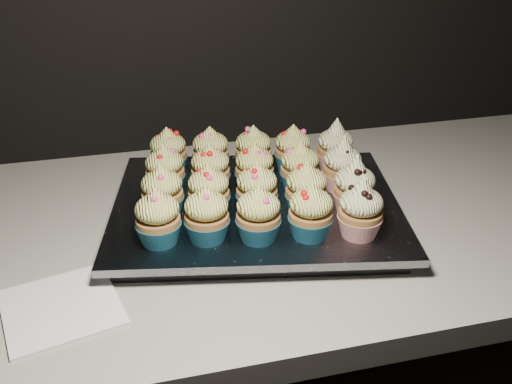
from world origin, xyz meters
TOP-DOWN VIEW (x-y plane):
  - worktop at (0.00, 1.70)m, footprint 2.44×0.64m
  - napkin at (-0.48, 1.53)m, footprint 0.17×0.17m
  - baking_tray at (-0.19, 1.68)m, footprint 0.46×0.38m
  - foil_lining at (-0.19, 1.68)m, footprint 0.50×0.42m
  - cupcake_0 at (-0.35, 1.60)m, footprint 0.06×0.06m
  - cupcake_1 at (-0.28, 1.60)m, footprint 0.06×0.06m
  - cupcake_2 at (-0.21, 1.58)m, footprint 0.06×0.06m
  - cupcake_3 at (-0.14, 1.57)m, footprint 0.06×0.06m
  - cupcake_4 at (-0.07, 1.55)m, footprint 0.06×0.06m
  - cupcake_5 at (-0.33, 1.68)m, footprint 0.06×0.06m
  - cupcake_6 at (-0.27, 1.66)m, footprint 0.06×0.06m
  - cupcake_7 at (-0.20, 1.65)m, footprint 0.06×0.06m
  - cupcake_8 at (-0.13, 1.63)m, footprint 0.06×0.06m
  - cupcake_9 at (-0.05, 1.62)m, footprint 0.06×0.06m
  - cupcake_10 at (-0.32, 1.75)m, footprint 0.06×0.06m
  - cupcake_11 at (-0.25, 1.73)m, footprint 0.06×0.06m
  - cupcake_12 at (-0.18, 1.72)m, footprint 0.06×0.06m
  - cupcake_13 at (-0.11, 1.71)m, footprint 0.06×0.06m
  - cupcake_14 at (-0.04, 1.69)m, footprint 0.06×0.06m
  - cupcake_15 at (-0.31, 1.82)m, footprint 0.06×0.06m
  - cupcake_16 at (-0.24, 1.80)m, footprint 0.06×0.06m
  - cupcake_17 at (-0.17, 1.79)m, footprint 0.06×0.06m
  - cupcake_18 at (-0.10, 1.78)m, footprint 0.06×0.06m
  - cupcake_19 at (-0.03, 1.76)m, footprint 0.06×0.06m

SIDE VIEW (x-z plane):
  - worktop at x=0.00m, z-range 0.86..0.90m
  - napkin at x=-0.48m, z-range 0.90..0.90m
  - baking_tray at x=-0.19m, z-range 0.90..0.92m
  - foil_lining at x=-0.19m, z-range 0.92..0.93m
  - cupcake_0 at x=-0.35m, z-range 0.93..1.01m
  - cupcake_1 at x=-0.28m, z-range 0.93..1.01m
  - cupcake_2 at x=-0.21m, z-range 0.93..1.01m
  - cupcake_3 at x=-0.14m, z-range 0.93..1.01m
  - cupcake_5 at x=-0.33m, z-range 0.93..1.01m
  - cupcake_6 at x=-0.27m, z-range 0.93..1.01m
  - cupcake_7 at x=-0.20m, z-range 0.93..1.01m
  - cupcake_8 at x=-0.13m, z-range 0.93..1.01m
  - cupcake_10 at x=-0.32m, z-range 0.93..1.01m
  - cupcake_11 at x=-0.25m, z-range 0.93..1.01m
  - cupcake_12 at x=-0.18m, z-range 0.93..1.01m
  - cupcake_13 at x=-0.11m, z-range 0.93..1.01m
  - cupcake_15 at x=-0.31m, z-range 0.93..1.01m
  - cupcake_16 at x=-0.24m, z-range 0.93..1.01m
  - cupcake_17 at x=-0.17m, z-range 0.93..1.01m
  - cupcake_18 at x=-0.10m, z-range 0.93..1.01m
  - cupcake_4 at x=-0.07m, z-range 0.93..1.02m
  - cupcake_9 at x=-0.05m, z-range 0.93..1.02m
  - cupcake_14 at x=-0.04m, z-range 0.93..1.02m
  - cupcake_19 at x=-0.03m, z-range 0.93..1.02m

